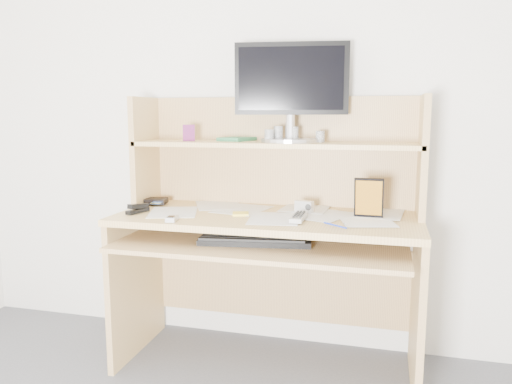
% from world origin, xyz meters
% --- Properties ---
extents(back_wall, '(3.60, 0.04, 2.50)m').
position_xyz_m(back_wall, '(0.00, 1.80, 1.25)').
color(back_wall, silver).
rests_on(back_wall, floor).
extents(desk, '(1.40, 0.70, 1.30)m').
position_xyz_m(desk, '(0.00, 1.56, 0.69)').
color(desk, '#D8B56F').
rests_on(desk, floor).
extents(paper_clutter, '(1.32, 0.54, 0.01)m').
position_xyz_m(paper_clutter, '(0.00, 1.48, 0.75)').
color(paper_clutter, silver).
rests_on(paper_clutter, desk).
extents(keyboard, '(0.51, 0.24, 0.03)m').
position_xyz_m(keyboard, '(-0.02, 1.35, 0.67)').
color(keyboard, black).
rests_on(keyboard, desk).
extents(tv_remote, '(0.05, 0.19, 0.02)m').
position_xyz_m(tv_remote, '(0.16, 1.40, 0.77)').
color(tv_remote, '#A3A39E').
rests_on(tv_remote, paper_clutter).
extents(flip_phone, '(0.05, 0.08, 0.02)m').
position_xyz_m(flip_phone, '(-0.37, 1.24, 0.77)').
color(flip_phone, '#BDBDC0').
rests_on(flip_phone, paper_clutter).
extents(stapler, '(0.07, 0.13, 0.04)m').
position_xyz_m(stapler, '(-0.60, 1.37, 0.78)').
color(stapler, black).
rests_on(stapler, paper_clutter).
extents(wallet, '(0.12, 0.10, 0.03)m').
position_xyz_m(wallet, '(-0.62, 1.60, 0.77)').
color(wallet, black).
rests_on(wallet, paper_clutter).
extents(sticky_note_pad, '(0.09, 0.09, 0.01)m').
position_xyz_m(sticky_note_pad, '(-0.12, 1.45, 0.75)').
color(sticky_note_pad, gold).
rests_on(sticky_note_pad, desk).
extents(digital_camera, '(0.09, 0.06, 0.05)m').
position_xyz_m(digital_camera, '(0.16, 1.57, 0.78)').
color(digital_camera, silver).
rests_on(digital_camera, paper_clutter).
extents(game_case, '(0.13, 0.02, 0.18)m').
position_xyz_m(game_case, '(0.46, 1.51, 0.85)').
color(game_case, black).
rests_on(game_case, paper_clutter).
extents(blue_pen, '(0.10, 0.09, 0.01)m').
position_xyz_m(blue_pen, '(0.33, 1.30, 0.76)').
color(blue_pen, '#1832B7').
rests_on(blue_pen, paper_clutter).
extents(card_box, '(0.06, 0.04, 0.08)m').
position_xyz_m(card_box, '(-0.43, 1.60, 1.12)').
color(card_box, maroon).
rests_on(card_box, desk).
extents(shelf_book, '(0.17, 0.21, 0.02)m').
position_xyz_m(shelf_book, '(-0.21, 1.69, 1.09)').
color(shelf_book, '#307953').
rests_on(shelf_book, desk).
extents(chip_stack_a, '(0.04, 0.04, 0.06)m').
position_xyz_m(chip_stack_a, '(-0.02, 1.59, 1.11)').
color(chip_stack_a, black).
rests_on(chip_stack_a, desk).
extents(chip_stack_b, '(0.06, 0.06, 0.07)m').
position_xyz_m(chip_stack_b, '(0.09, 1.65, 1.12)').
color(chip_stack_b, silver).
rests_on(chip_stack_b, desk).
extents(chip_stack_c, '(0.05, 0.05, 0.05)m').
position_xyz_m(chip_stack_c, '(0.22, 1.66, 1.11)').
color(chip_stack_c, black).
rests_on(chip_stack_c, desk).
extents(chip_stack_d, '(0.05, 0.05, 0.08)m').
position_xyz_m(chip_stack_d, '(0.02, 1.63, 1.12)').
color(chip_stack_d, silver).
rests_on(chip_stack_d, desk).
extents(monitor, '(0.54, 0.27, 0.47)m').
position_xyz_m(monitor, '(0.07, 1.66, 1.33)').
color(monitor, silver).
rests_on(monitor, desk).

